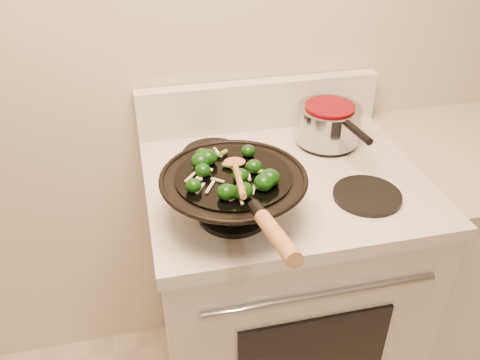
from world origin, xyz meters
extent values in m
plane|color=beige|center=(0.00, 1.50, 1.30)|extent=(3.50, 0.00, 3.50)
cube|color=silver|center=(-0.28, 1.17, 0.44)|extent=(0.76, 0.64, 0.88)
cube|color=silver|center=(-0.28, 1.17, 0.90)|extent=(0.78, 0.66, 0.04)
cube|color=silver|center=(-0.28, 1.47, 1.00)|extent=(0.78, 0.05, 0.16)
cylinder|color=#96999E|center=(-0.28, 0.84, 0.78)|extent=(0.60, 0.02, 0.02)
cube|color=black|center=(-0.28, 0.84, 0.55)|extent=(0.42, 0.01, 0.28)
cylinder|color=black|center=(-0.46, 1.02, 0.93)|extent=(0.18, 0.18, 0.01)
cylinder|color=black|center=(-0.10, 1.02, 0.93)|extent=(0.18, 0.18, 0.01)
cylinder|color=black|center=(-0.46, 1.32, 0.93)|extent=(0.18, 0.18, 0.01)
cylinder|color=black|center=(-0.10, 1.32, 0.93)|extent=(0.18, 0.18, 0.01)
cube|color=white|center=(0.50, 1.20, 0.44)|extent=(0.88, 0.60, 0.88)
torus|color=black|center=(-0.46, 1.02, 1.04)|extent=(0.36, 0.36, 0.01)
cylinder|color=black|center=(-0.46, 1.02, 1.04)|extent=(0.28, 0.28, 0.01)
cylinder|color=black|center=(-0.45, 0.82, 1.08)|extent=(0.03, 0.06, 0.04)
cylinder|color=#A36D40|center=(-0.45, 0.70, 1.11)|extent=(0.04, 0.19, 0.08)
ellipsoid|color=#0C3308|center=(-0.56, 0.98, 1.06)|extent=(0.04, 0.04, 0.03)
cylinder|color=#4A8630|center=(-0.55, 0.98, 1.05)|extent=(0.02, 0.02, 0.02)
ellipsoid|color=#0C3308|center=(-0.51, 1.09, 1.06)|extent=(0.05, 0.05, 0.04)
ellipsoid|color=#0C3308|center=(-0.41, 0.95, 1.06)|extent=(0.05, 0.05, 0.04)
ellipsoid|color=#0C3308|center=(-0.46, 0.92, 1.06)|extent=(0.04, 0.04, 0.03)
cylinder|color=#4A8630|center=(-0.45, 0.92, 1.05)|extent=(0.02, 0.02, 0.02)
ellipsoid|color=#0C3308|center=(-0.41, 1.10, 1.06)|extent=(0.04, 0.04, 0.03)
ellipsoid|color=#0C3308|center=(-0.45, 0.99, 1.06)|extent=(0.04, 0.04, 0.03)
ellipsoid|color=#0C3308|center=(-0.49, 0.93, 1.06)|extent=(0.04, 0.04, 0.03)
cylinder|color=#4A8630|center=(-0.47, 0.93, 1.05)|extent=(0.02, 0.02, 0.01)
ellipsoid|color=#0C3308|center=(-0.53, 1.07, 1.06)|extent=(0.05, 0.05, 0.04)
ellipsoid|color=#0C3308|center=(-0.52, 1.11, 1.06)|extent=(0.04, 0.04, 0.03)
ellipsoid|color=#0C3308|center=(-0.53, 1.04, 1.06)|extent=(0.04, 0.04, 0.03)
cylinder|color=#4A8630|center=(-0.52, 1.04, 1.05)|extent=(0.01, 0.02, 0.02)
ellipsoid|color=#0C3308|center=(-0.41, 1.02, 1.06)|extent=(0.04, 0.04, 0.03)
ellipsoid|color=#0C3308|center=(-0.46, 0.93, 1.06)|extent=(0.04, 0.04, 0.04)
ellipsoid|color=#0C3308|center=(-0.39, 0.96, 1.06)|extent=(0.05, 0.05, 0.04)
cylinder|color=#4A8630|center=(-0.37, 0.96, 1.05)|extent=(0.02, 0.02, 0.01)
ellipsoid|color=#0C3308|center=(-0.50, 0.93, 1.06)|extent=(0.04, 0.04, 0.04)
cube|color=beige|center=(-0.50, 1.00, 1.04)|extent=(0.03, 0.03, 0.00)
cube|color=beige|center=(-0.55, 0.98, 1.04)|extent=(0.03, 0.04, 0.00)
cube|color=beige|center=(-0.47, 0.92, 1.04)|extent=(0.01, 0.04, 0.00)
cube|color=beige|center=(-0.48, 0.93, 1.04)|extent=(0.03, 0.03, 0.00)
cube|color=beige|center=(-0.43, 0.95, 1.04)|extent=(0.02, 0.04, 0.00)
cube|color=beige|center=(-0.56, 1.03, 1.04)|extent=(0.04, 0.04, 0.00)
cube|color=beige|center=(-0.38, 1.00, 1.04)|extent=(0.04, 0.02, 0.00)
cube|color=beige|center=(-0.48, 1.13, 1.04)|extent=(0.02, 0.05, 0.00)
cube|color=beige|center=(-0.52, 0.98, 1.04)|extent=(0.03, 0.05, 0.00)
cube|color=beige|center=(-0.43, 1.01, 1.04)|extent=(0.01, 0.05, 0.00)
cube|color=beige|center=(-0.44, 1.07, 1.04)|extent=(0.01, 0.04, 0.00)
cube|color=beige|center=(-0.46, 1.05, 1.04)|extent=(0.02, 0.05, 0.00)
cylinder|color=olive|center=(-0.47, 1.06, 1.05)|extent=(0.02, 0.02, 0.01)
cylinder|color=olive|center=(-0.39, 1.01, 1.05)|extent=(0.03, 0.02, 0.01)
cylinder|color=olive|center=(-0.48, 1.11, 1.05)|extent=(0.03, 0.01, 0.02)
cylinder|color=olive|center=(-0.48, 0.95, 1.05)|extent=(0.02, 0.03, 0.02)
cylinder|color=olive|center=(-0.46, 1.12, 1.05)|extent=(0.02, 0.02, 0.02)
sphere|color=beige|center=(-0.54, 1.02, 1.05)|extent=(0.01, 0.01, 0.01)
sphere|color=beige|center=(-0.51, 1.05, 1.05)|extent=(0.01, 0.01, 0.01)
sphere|color=beige|center=(-0.55, 1.02, 1.05)|extent=(0.01, 0.01, 0.01)
sphere|color=beige|center=(-0.44, 0.94, 1.05)|extent=(0.01, 0.01, 0.01)
sphere|color=beige|center=(-0.45, 1.04, 1.05)|extent=(0.01, 0.01, 0.01)
ellipsoid|color=#A36D40|center=(-0.45, 1.06, 1.05)|extent=(0.06, 0.05, 0.01)
cylinder|color=#A36D40|center=(-0.46, 0.95, 1.08)|extent=(0.04, 0.22, 0.07)
cylinder|color=#96999E|center=(-0.10, 1.32, 0.99)|extent=(0.19, 0.19, 0.11)
cylinder|color=#680409|center=(-0.10, 1.32, 1.05)|extent=(0.15, 0.15, 0.01)
cylinder|color=black|center=(-0.08, 1.16, 1.04)|extent=(0.04, 0.12, 0.02)
camera|label=1|loc=(-0.67, 0.03, 1.70)|focal=38.00mm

